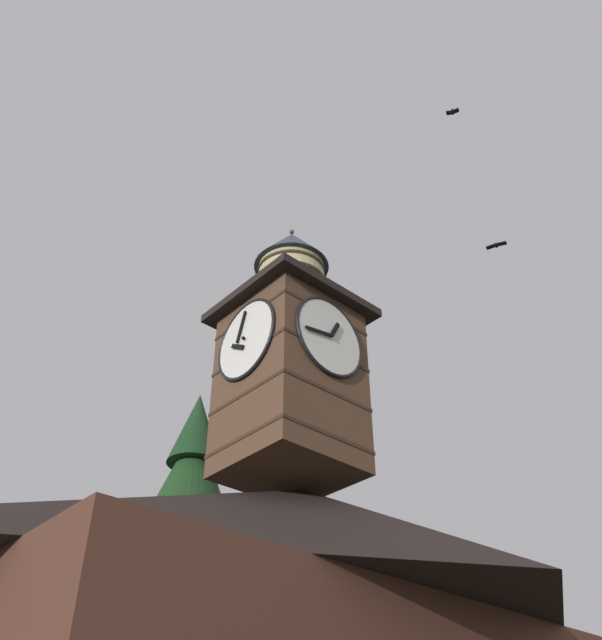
{
  "coord_description": "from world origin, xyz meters",
  "views": [
    {
      "loc": [
        12.91,
        11.25,
        1.57
      ],
      "look_at": [
        2.22,
        -0.68,
        13.27
      ],
      "focal_mm": 38.8,
      "sensor_mm": 36.0,
      "label": 1
    }
  ],
  "objects_px": {
    "pine_tree_behind": "(177,631)",
    "moon": "(147,614)",
    "flying_bird_high": "(453,112)",
    "clock_tower": "(290,356)",
    "flying_bird_low": "(496,245)"
  },
  "relations": [
    {
      "from": "flying_bird_high",
      "to": "moon",
      "type": "bearing_deg",
      "value": -104.72
    },
    {
      "from": "flying_bird_high",
      "to": "flying_bird_low",
      "type": "distance_m",
      "value": 5.62
    },
    {
      "from": "clock_tower",
      "to": "pine_tree_behind",
      "type": "height_order",
      "value": "clock_tower"
    },
    {
      "from": "flying_bird_high",
      "to": "pine_tree_behind",
      "type": "bearing_deg",
      "value": -72.74
    },
    {
      "from": "moon",
      "to": "clock_tower",
      "type": "bearing_deg",
      "value": 65.71
    },
    {
      "from": "clock_tower",
      "to": "moon",
      "type": "bearing_deg",
      "value": -114.29
    },
    {
      "from": "clock_tower",
      "to": "flying_bird_high",
      "type": "bearing_deg",
      "value": 135.65
    },
    {
      "from": "flying_bird_low",
      "to": "moon",
      "type": "bearing_deg",
      "value": -101.92
    },
    {
      "from": "pine_tree_behind",
      "to": "flying_bird_high",
      "type": "distance_m",
      "value": 19.9
    },
    {
      "from": "clock_tower",
      "to": "flying_bird_low",
      "type": "relative_size",
      "value": 12.14
    },
    {
      "from": "clock_tower",
      "to": "flying_bird_low",
      "type": "distance_m",
      "value": 8.83
    },
    {
      "from": "pine_tree_behind",
      "to": "moon",
      "type": "xyz_separation_m",
      "value": [
        -11.69,
        -22.08,
        6.12
      ]
    },
    {
      "from": "pine_tree_behind",
      "to": "moon",
      "type": "relative_size",
      "value": 5.88
    },
    {
      "from": "moon",
      "to": "flying_bird_high",
      "type": "relative_size",
      "value": 4.78
    },
    {
      "from": "clock_tower",
      "to": "pine_tree_behind",
      "type": "bearing_deg",
      "value": -99.65
    }
  ]
}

